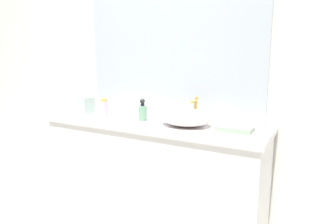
# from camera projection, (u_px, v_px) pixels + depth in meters

# --- Properties ---
(bathroom_wall_rear) EXTENTS (6.00, 0.06, 2.60)m
(bathroom_wall_rear) POSITION_uv_depth(u_px,v_px,m) (160.00, 58.00, 2.31)
(bathroom_wall_rear) COLOR silver
(bathroom_wall_rear) RESTS_ON ground
(vanity_counter) EXTENTS (1.66, 0.52, 0.85)m
(vanity_counter) POSITION_uv_depth(u_px,v_px,m) (153.00, 176.00, 2.16)
(vanity_counter) COLOR white
(vanity_counter) RESTS_ON ground
(wall_mirror_panel) EXTENTS (1.50, 0.01, 1.04)m
(wall_mirror_panel) POSITION_uv_depth(u_px,v_px,m) (169.00, 49.00, 2.21)
(wall_mirror_panel) COLOR #B2BCC6
(wall_mirror_panel) RESTS_ON vanity_counter
(sink_basin) EXTENTS (0.35, 0.28, 0.12)m
(sink_basin) POSITION_uv_depth(u_px,v_px,m) (186.00, 117.00, 1.92)
(sink_basin) COLOR silver
(sink_basin) RESTS_ON vanity_counter
(faucet) EXTENTS (0.03, 0.11, 0.18)m
(faucet) POSITION_uv_depth(u_px,v_px,m) (195.00, 106.00, 2.05)
(faucet) COLOR gold
(faucet) RESTS_ON vanity_counter
(soap_dispenser) EXTENTS (0.06, 0.06, 0.16)m
(soap_dispenser) POSITION_uv_depth(u_px,v_px,m) (143.00, 112.00, 2.08)
(soap_dispenser) COLOR #72A585
(soap_dispenser) RESTS_ON vanity_counter
(lotion_bottle) EXTENTS (0.07, 0.07, 0.14)m
(lotion_bottle) POSITION_uv_depth(u_px,v_px,m) (104.00, 108.00, 2.22)
(lotion_bottle) COLOR silver
(lotion_bottle) RESTS_ON vanity_counter
(tissue_box) EXTENTS (0.12, 0.12, 0.17)m
(tissue_box) POSITION_uv_depth(u_px,v_px,m) (85.00, 104.00, 2.37)
(tissue_box) COLOR #B0CABD
(tissue_box) RESTS_ON vanity_counter
(candle_jar) EXTENTS (0.05, 0.05, 0.03)m
(candle_jar) POSITION_uv_depth(u_px,v_px,m) (116.00, 116.00, 2.18)
(candle_jar) COLOR silver
(candle_jar) RESTS_ON vanity_counter
(folded_hand_towel) EXTENTS (0.22, 0.14, 0.03)m
(folded_hand_towel) POSITION_uv_depth(u_px,v_px,m) (235.00, 129.00, 1.78)
(folded_hand_towel) COLOR #94AC94
(folded_hand_towel) RESTS_ON vanity_counter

